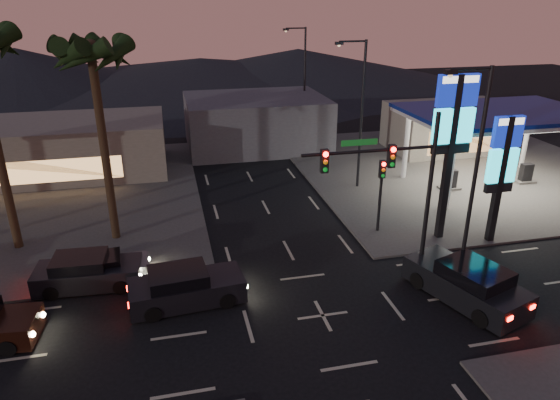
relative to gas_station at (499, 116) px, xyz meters
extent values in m
plane|color=black|center=(-16.00, -12.00, -5.08)|extent=(140.00, 140.00, 0.00)
cube|color=#47443F|center=(0.00, 4.00, -5.02)|extent=(24.00, 24.00, 0.12)
cube|color=#47443F|center=(-32.00, 4.00, -5.02)|extent=(24.00, 24.00, 0.12)
cylinder|color=silver|center=(-5.00, -3.00, -2.58)|extent=(0.36, 0.36, 5.00)
cylinder|color=silver|center=(-5.00, 3.00, -2.58)|extent=(0.36, 0.36, 5.00)
cylinder|color=silver|center=(5.00, 3.00, -2.58)|extent=(0.36, 0.36, 5.00)
cube|color=silver|center=(0.00, 0.00, 0.12)|extent=(12.00, 8.00, 0.50)
cube|color=white|center=(0.00, 0.00, -0.18)|extent=(11.60, 7.60, 0.06)
cube|color=navy|center=(0.00, 0.00, 0.27)|extent=(12.20, 8.20, 0.25)
cube|color=black|center=(-3.00, 0.00, -4.28)|extent=(0.80, 0.50, 1.40)
cube|color=black|center=(3.00, 0.00, -4.28)|extent=(0.80, 0.50, 1.40)
cube|color=#726B5B|center=(2.00, 9.00, -3.08)|extent=(10.00, 6.00, 4.00)
cube|color=black|center=(-7.50, -6.50, -0.58)|extent=(0.35, 0.35, 9.00)
cube|color=navy|center=(-7.50, -6.50, 3.12)|extent=(2.20, 0.30, 1.60)
cube|color=white|center=(-7.50, -6.50, 3.67)|extent=(1.98, 0.32, 0.35)
cube|color=#19DDF1|center=(-7.50, -6.50, 1.32)|extent=(2.20, 0.30, 1.80)
cube|color=black|center=(-7.50, -6.50, 0.12)|extent=(2.09, 0.28, 0.50)
cube|color=black|center=(-5.00, -7.50, -1.58)|extent=(0.35, 0.35, 7.00)
cube|color=navy|center=(-5.00, -7.50, 1.12)|extent=(1.60, 0.30, 1.60)
cube|color=white|center=(-5.00, -7.50, 1.67)|extent=(1.44, 0.32, 0.35)
cube|color=#19DDF1|center=(-5.00, -7.50, -0.68)|extent=(1.60, 0.30, 1.80)
cube|color=black|center=(-5.00, -7.50, -1.88)|extent=(1.52, 0.28, 0.50)
cylinder|color=black|center=(-10.50, -10.00, -1.08)|extent=(0.20, 0.20, 8.00)
cylinder|color=black|center=(-13.50, -10.00, 1.42)|extent=(6.00, 0.14, 0.14)
cube|color=#0C3F14|center=(-14.00, -10.00, 1.82)|extent=(1.60, 0.05, 0.25)
cube|color=black|center=(-12.50, -10.00, 1.12)|extent=(0.32, 0.25, 1.00)
sphere|color=#FF0C07|center=(-12.50, -10.15, 1.45)|extent=(0.22, 0.22, 0.22)
sphere|color=orange|center=(-12.50, -10.15, 1.12)|extent=(0.20, 0.20, 0.20)
sphere|color=#0CB226|center=(-12.50, -10.15, 0.79)|extent=(0.20, 0.20, 0.20)
cube|color=black|center=(-15.50, -10.00, 1.12)|extent=(0.32, 0.25, 1.00)
sphere|color=#FF0C07|center=(-15.50, -10.15, 1.45)|extent=(0.22, 0.22, 0.22)
sphere|color=orange|center=(-15.50, -10.15, 1.12)|extent=(0.20, 0.20, 0.20)
sphere|color=#0CB226|center=(-15.50, -10.15, 0.79)|extent=(0.20, 0.20, 0.20)
cylinder|color=black|center=(-10.50, -5.00, -3.08)|extent=(0.16, 0.16, 4.00)
cube|color=black|center=(-10.50, -5.00, -1.28)|extent=(0.32, 0.25, 1.00)
sphere|color=#FF0C07|center=(-10.50, -5.15, -0.95)|extent=(0.22, 0.22, 0.22)
sphere|color=orange|center=(-10.50, -5.15, -1.28)|extent=(0.20, 0.20, 0.20)
sphere|color=#0CB226|center=(-10.50, -5.15, -1.61)|extent=(0.20, 0.20, 0.20)
cylinder|color=black|center=(-9.00, -11.00, -0.08)|extent=(0.18, 0.18, 10.00)
cylinder|color=black|center=(-9.90, -11.00, 4.82)|extent=(1.80, 0.12, 0.12)
cube|color=black|center=(-10.80, -11.00, 4.72)|extent=(0.50, 0.25, 0.18)
sphere|color=#FFCC8C|center=(-10.80, -11.00, 4.60)|extent=(0.20, 0.20, 0.20)
cylinder|color=black|center=(-9.00, 2.00, -0.08)|extent=(0.18, 0.18, 10.00)
cylinder|color=black|center=(-9.90, 2.00, 4.82)|extent=(1.80, 0.12, 0.12)
cube|color=black|center=(-10.80, 2.00, 4.72)|extent=(0.50, 0.25, 0.18)
sphere|color=#FFCC8C|center=(-10.80, 2.00, 4.60)|extent=(0.20, 0.20, 0.20)
cylinder|color=black|center=(-9.00, 16.00, -0.08)|extent=(0.18, 0.18, 10.00)
cylinder|color=black|center=(-9.90, 16.00, 4.82)|extent=(1.80, 0.12, 0.12)
cube|color=black|center=(-10.80, 16.00, 4.72)|extent=(0.50, 0.25, 0.18)
sphere|color=#FFCC8C|center=(-10.80, 16.00, 4.60)|extent=(0.20, 0.20, 0.20)
cylinder|color=black|center=(-25.00, -2.50, 0.02)|extent=(0.44, 0.44, 10.20)
sphere|color=black|center=(-25.00, -2.50, 5.12)|extent=(0.90, 0.90, 0.90)
cone|color=black|center=(-23.70, -2.50, 4.82)|extent=(0.90, 2.74, 1.91)
cone|color=black|center=(-24.08, -1.58, 4.82)|extent=(2.57, 2.57, 1.91)
cone|color=black|center=(-25.00, -1.20, 4.82)|extent=(2.74, 0.90, 1.91)
cone|color=black|center=(-25.92, -1.58, 4.82)|extent=(2.57, 2.57, 1.91)
cone|color=black|center=(-26.30, -2.50, 4.82)|extent=(0.90, 2.74, 1.91)
cone|color=black|center=(-25.92, -3.42, 4.82)|extent=(2.57, 2.57, 1.91)
cone|color=black|center=(-25.00, -3.80, 4.82)|extent=(2.74, 0.90, 1.91)
cone|color=black|center=(-24.08, -3.42, 4.82)|extent=(2.57, 2.57, 1.91)
cone|color=black|center=(-28.70, -2.50, 5.42)|extent=(0.90, 2.74, 1.91)
cone|color=black|center=(-29.08, -1.58, 5.42)|extent=(2.57, 2.57, 1.91)
cube|color=#726B5B|center=(-30.00, 10.00, -3.08)|extent=(16.00, 8.00, 4.00)
cube|color=#4C4C51|center=(-14.00, 14.00, -2.88)|extent=(12.00, 9.00, 4.40)
cone|color=black|center=(-41.00, 48.00, -2.08)|extent=(40.00, 40.00, 6.00)
cone|color=black|center=(-1.00, 48.00, -2.58)|extent=(50.00, 50.00, 5.00)
cone|color=black|center=(-16.00, 48.00, -3.08)|extent=(60.00, 60.00, 4.00)
cube|color=black|center=(-21.50, -9.68, -4.47)|extent=(5.09, 2.50, 1.01)
cube|color=black|center=(-21.83, -9.71, -3.79)|extent=(2.62, 2.12, 0.73)
cylinder|color=black|center=(-20.02, -8.59, -4.72)|extent=(0.74, 0.33, 0.72)
cylinder|color=black|center=(-19.85, -10.48, -4.72)|extent=(0.74, 0.33, 0.72)
cylinder|color=black|center=(-23.15, -8.87, -4.72)|extent=(0.74, 0.33, 0.72)
cylinder|color=black|center=(-22.98, -10.76, -4.72)|extent=(0.74, 0.33, 0.72)
sphere|color=#FFF2BF|center=(-19.11, -8.79, -4.39)|extent=(0.25, 0.25, 0.25)
sphere|color=#FFF2BF|center=(-18.99, -10.12, -4.39)|extent=(0.25, 0.25, 0.25)
cube|color=#FF140A|center=(-24.01, -9.23, -4.30)|extent=(0.11, 0.29, 0.16)
cube|color=#FF140A|center=(-23.89, -10.56, -4.30)|extent=(0.11, 0.29, 0.16)
cylinder|color=black|center=(-28.10, -9.91, -4.74)|extent=(0.70, 0.32, 0.67)
cylinder|color=black|center=(-28.27, -11.69, -4.74)|extent=(0.70, 0.32, 0.67)
sphere|color=#FFF2BF|center=(-27.28, -10.25, -4.43)|extent=(0.23, 0.23, 0.23)
sphere|color=#FFF2BF|center=(-27.41, -11.51, -4.43)|extent=(0.23, 0.23, 0.23)
cube|color=#5D5E60|center=(-25.13, -7.01, -4.58)|extent=(4.09, 1.96, 0.81)
cube|color=black|center=(-25.40, -7.03, -4.04)|extent=(2.10, 1.68, 0.59)
cylinder|color=black|center=(-23.92, -6.15, -4.79)|extent=(0.59, 0.26, 0.58)
cylinder|color=black|center=(-23.81, -7.68, -4.79)|extent=(0.59, 0.26, 0.58)
cylinder|color=black|center=(-26.45, -6.33, -4.79)|extent=(0.59, 0.26, 0.58)
cylinder|color=black|center=(-26.33, -7.87, -4.79)|extent=(0.59, 0.26, 0.58)
sphere|color=#FFF2BF|center=(-23.18, -6.32, -4.52)|extent=(0.20, 0.20, 0.20)
sphere|color=#FFF2BF|center=(-23.10, -7.40, -4.52)|extent=(0.20, 0.20, 0.20)
cube|color=#FF140A|center=(-27.15, -6.61, -4.45)|extent=(0.09, 0.23, 0.13)
cube|color=#FF140A|center=(-27.07, -7.69, -4.45)|extent=(0.09, 0.23, 0.13)
cube|color=black|center=(-25.84, -7.29, -4.49)|extent=(4.80, 2.24, 0.96)
cube|color=black|center=(-26.16, -7.27, -3.86)|extent=(2.45, 1.94, 0.69)
cylinder|color=black|center=(-24.30, -6.48, -4.74)|extent=(0.70, 0.30, 0.68)
cylinder|color=black|center=(-24.41, -8.28, -4.74)|extent=(0.70, 0.30, 0.68)
cylinder|color=black|center=(-27.28, -6.30, -4.74)|extent=(0.70, 0.30, 0.68)
cylinder|color=black|center=(-27.39, -8.11, -4.74)|extent=(0.70, 0.30, 0.68)
sphere|color=#FFF2BF|center=(-23.47, -6.79, -4.42)|extent=(0.23, 0.23, 0.23)
sphere|color=#FFF2BF|center=(-23.54, -8.07, -4.42)|extent=(0.23, 0.23, 0.23)
cube|color=#FF140A|center=(-28.15, -6.52, -4.34)|extent=(0.10, 0.27, 0.15)
cube|color=#FF140A|center=(-28.22, -7.79, -4.34)|extent=(0.10, 0.27, 0.15)
cube|color=black|center=(-9.50, -12.20, -4.41)|extent=(3.90, 5.85, 1.11)
cube|color=black|center=(-9.38, -12.55, -3.67)|extent=(2.85, 3.23, 0.80)
cylinder|color=black|center=(-11.04, -10.91, -4.69)|extent=(0.53, 0.84, 0.79)
cylinder|color=black|center=(-9.07, -10.24, -4.69)|extent=(0.53, 0.84, 0.79)
cylinder|color=black|center=(-9.93, -14.17, -4.69)|extent=(0.53, 0.84, 0.79)
cylinder|color=black|center=(-7.96, -13.49, -4.69)|extent=(0.53, 0.84, 0.79)
cube|color=#FF140A|center=(-9.32, -15.00, -4.22)|extent=(0.32, 0.19, 0.17)
cube|color=#FF140A|center=(-7.93, -14.52, -4.22)|extent=(0.32, 0.19, 0.17)
camera|label=1|loc=(-21.78, -28.79, 7.47)|focal=32.00mm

